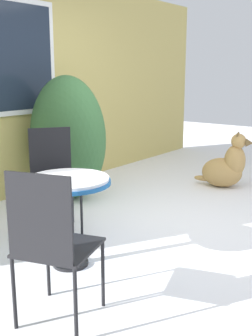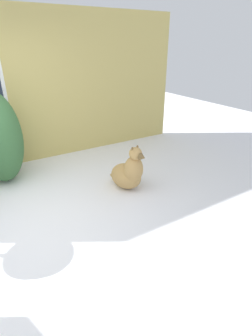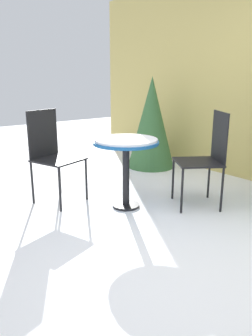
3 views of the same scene
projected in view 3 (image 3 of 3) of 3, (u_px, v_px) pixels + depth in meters
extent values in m
plane|color=white|center=(191.00, 261.00, 2.45)|extent=(16.00, 16.00, 0.00)
cone|color=#386638|center=(152.00, 123.00, 4.91)|extent=(0.71, 0.71, 1.35)
cylinder|color=black|center=(126.00, 205.00, 3.50)|extent=(0.29, 0.29, 0.03)
cylinder|color=black|center=(126.00, 175.00, 3.41)|extent=(0.07, 0.07, 0.65)
cylinder|color=#195699|center=(126.00, 142.00, 3.32)|extent=(0.67, 0.67, 0.03)
cylinder|color=white|center=(126.00, 140.00, 3.31)|extent=(0.64, 0.64, 0.02)
cube|color=black|center=(198.00, 162.00, 3.42)|extent=(0.62, 0.62, 0.02)
cube|color=black|center=(220.00, 137.00, 3.36)|extent=(0.35, 0.24, 0.51)
cylinder|color=black|center=(173.00, 179.00, 3.66)|extent=(0.02, 0.02, 0.47)
cylinder|color=black|center=(182.00, 191.00, 3.27)|extent=(0.02, 0.02, 0.47)
cylinder|color=black|center=(209.00, 178.00, 3.69)|extent=(0.02, 0.02, 0.47)
cylinder|color=black|center=(222.00, 190.00, 3.30)|extent=(0.02, 0.02, 0.47)
cube|color=black|center=(59.00, 160.00, 3.52)|extent=(0.56, 0.56, 0.02)
cube|color=black|center=(43.00, 133.00, 3.56)|extent=(0.14, 0.40, 0.51)
cylinder|color=black|center=(60.00, 190.00, 3.31)|extent=(0.02, 0.02, 0.47)
cylinder|color=black|center=(86.00, 180.00, 3.64)|extent=(0.02, 0.02, 0.47)
cylinder|color=black|center=(32.00, 183.00, 3.53)|extent=(0.02, 0.02, 0.47)
cylinder|color=black|center=(60.00, 174.00, 3.86)|extent=(0.02, 0.02, 0.47)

